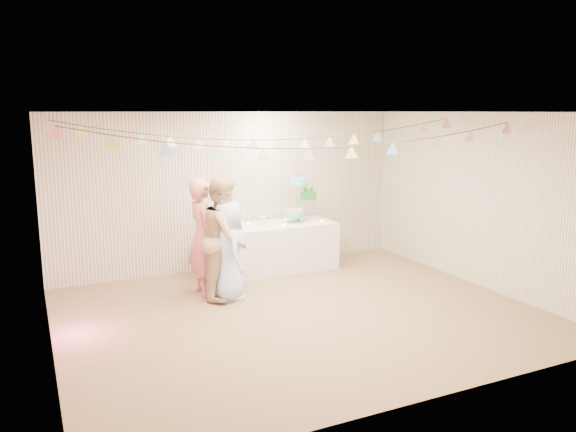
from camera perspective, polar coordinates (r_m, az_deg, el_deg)
name	(u,v)px	position (r m, az deg, el deg)	size (l,w,h in m)	color
floor	(300,313)	(7.46, 1.25, -9.87)	(6.00, 6.00, 0.00)	brown
ceiling	(301,112)	(6.99, 1.34, 10.51)	(6.00, 6.00, 0.00)	silver
back_wall	(234,191)	(9.39, -5.54, 2.54)	(6.00, 6.00, 0.00)	silver
front_wall	(428,264)	(5.06, 14.08, -4.76)	(6.00, 6.00, 0.00)	silver
left_wall	(44,239)	(6.39, -23.56, -2.14)	(5.00, 5.00, 0.00)	silver
right_wall	(480,200)	(8.85, 18.95, 1.52)	(5.00, 5.00, 0.00)	silver
table	(272,247)	(9.31, -1.60, -3.19)	(2.09, 0.83, 0.78)	silver
cake_stand	(301,200)	(9.43, 1.32, 1.61)	(0.69, 0.40, 0.77)	silver
cake_bottom	(294,219)	(9.37, 0.66, -0.31)	(0.31, 0.31, 0.15)	#29C2BF
cake_middle	(308,200)	(9.60, 2.04, 1.59)	(0.27, 0.27, 0.22)	#1A792E
cake_top_tier	(299,186)	(9.35, 1.08, 3.02)	(0.25, 0.25, 0.19)	#51D3FF
platter	(237,229)	(8.95, -5.19, -1.37)	(0.34, 0.34, 0.02)	white
posy	(263,222)	(9.20, -2.59, -0.59)	(0.13, 0.13, 0.15)	white
person_adult_a	(203,237)	(8.09, -8.67, -2.14)	(0.62, 0.40, 1.69)	#C76F68
person_adult_b	(225,238)	(7.93, -6.44, -2.19)	(0.84, 0.65, 1.73)	tan
person_child	(229,250)	(7.88, -6.05, -3.51)	(0.68, 0.44, 1.40)	#B4CFFF
bunting_back	(266,130)	(7.99, -2.24, 8.73)	(5.60, 1.10, 0.40)	pink
bunting_front	(308,136)	(6.82, 2.08, 8.15)	(5.60, 0.90, 0.36)	#72A5E5
tealight_0	(229,229)	(8.80, -6.00, -1.34)	(0.04, 0.04, 0.03)	#FFD88C
tealight_1	(248,223)	(9.25, -4.04, -0.72)	(0.04, 0.04, 0.03)	#FFD88C
tealight_2	(283,225)	(9.06, -0.47, -0.93)	(0.04, 0.04, 0.03)	#FFD88C
tealight_3	(286,219)	(9.56, -0.22, -0.32)	(0.04, 0.04, 0.03)	#FFD88C
tealight_4	(321,221)	(9.42, 3.41, -0.51)	(0.04, 0.04, 0.03)	#FFD88C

